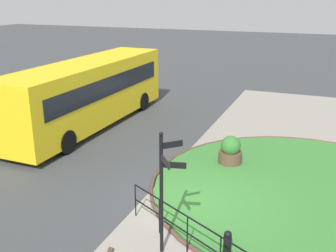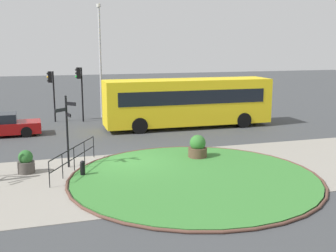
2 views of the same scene
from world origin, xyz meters
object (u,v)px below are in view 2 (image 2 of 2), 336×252
object	(u,v)px
bollard_foreground	(83,169)
traffic_light_far	(80,82)
planter_near_signpost	(198,148)
traffic_light_near	(51,85)
lamppost_tall	(100,58)
bus_yellow	(188,102)
car_near_lane	(1,126)
signpost_directional	(67,126)
planter_kerbside	(26,163)

from	to	relation	value
bollard_foreground	traffic_light_far	xyz separation A→B (m)	(1.17, 12.97, 2.45)
bollard_foreground	planter_near_signpost	distance (m)	5.69
traffic_light_near	lamppost_tall	bearing A→B (deg)	-167.10
bus_yellow	traffic_light_near	size ratio (longest dim) A/B	3.09
traffic_light_far	bus_yellow	bearing A→B (deg)	146.38
planter_near_signpost	bollard_foreground	bearing A→B (deg)	-167.37
bus_yellow	car_near_lane	world-z (taller)	bus_yellow
traffic_light_near	traffic_light_far	distance (m)	1.99
signpost_directional	car_near_lane	distance (m)	8.72
traffic_light_near	traffic_light_far	size ratio (longest dim) A/B	0.93
signpost_directional	bollard_foreground	xyz separation A→B (m)	(0.46, -1.52, -1.52)
signpost_directional	traffic_light_near	world-z (taller)	traffic_light_near
bollard_foreground	planter_kerbside	distance (m)	2.56
bus_yellow	traffic_light_near	xyz separation A→B (m)	(-8.50, 4.67, 0.91)
car_near_lane	traffic_light_far	bearing A→B (deg)	33.78
bollard_foreground	traffic_light_far	distance (m)	13.25
traffic_light_near	bollard_foreground	bearing A→B (deg)	90.77
bollard_foreground	traffic_light_near	bearing A→B (deg)	93.18
car_near_lane	traffic_light_far	xyz separation A→B (m)	(5.05, 3.53, 2.18)
traffic_light_near	traffic_light_far	world-z (taller)	traffic_light_far
car_near_lane	bollard_foreground	bearing A→B (deg)	-68.82
bus_yellow	planter_near_signpost	distance (m)	7.97
bus_yellow	planter_kerbside	size ratio (longest dim) A/B	10.87
signpost_directional	car_near_lane	size ratio (longest dim) A/B	0.71
signpost_directional	planter_kerbside	world-z (taller)	signpost_directional
traffic_light_near	planter_near_signpost	bearing A→B (deg)	114.82
signpost_directional	bollard_foreground	bearing A→B (deg)	-73.02
car_near_lane	planter_near_signpost	bearing A→B (deg)	-42.18
signpost_directional	traffic_light_far	size ratio (longest dim) A/B	0.84
traffic_light_far	bollard_foreground	bearing A→B (deg)	83.54
car_near_lane	traffic_light_far	size ratio (longest dim) A/B	1.18
signpost_directional	lamppost_tall	distance (m)	13.61
traffic_light_near	bus_yellow	bearing A→B (deg)	148.82
bus_yellow	lamppost_tall	distance (m)	7.96
car_near_lane	lamppost_tall	distance (m)	9.23
planter_near_signpost	lamppost_tall	bearing A→B (deg)	101.48
bollard_foreground	traffic_light_far	world-z (taller)	traffic_light_far
lamppost_tall	traffic_light_far	bearing A→B (deg)	-138.55
traffic_light_near	planter_near_signpost	distance (m)	13.92
traffic_light_far	planter_kerbside	distance (m)	12.47
traffic_light_far	planter_near_signpost	distance (m)	12.73
bus_yellow	lamppost_tall	world-z (taller)	lamppost_tall
planter_kerbside	lamppost_tall	bearing A→B (deg)	68.91
planter_near_signpost	traffic_light_near	bearing A→B (deg)	117.23
traffic_light_near	planter_kerbside	distance (m)	12.54
bollard_foreground	traffic_light_near	size ratio (longest dim) A/B	0.20
traffic_light_far	planter_near_signpost	size ratio (longest dim) A/B	3.28
signpost_directional	planter_near_signpost	bearing A→B (deg)	-2.65
bollard_foreground	car_near_lane	xyz separation A→B (m)	(-3.88, 9.44, 0.27)
car_near_lane	traffic_light_far	distance (m)	6.54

